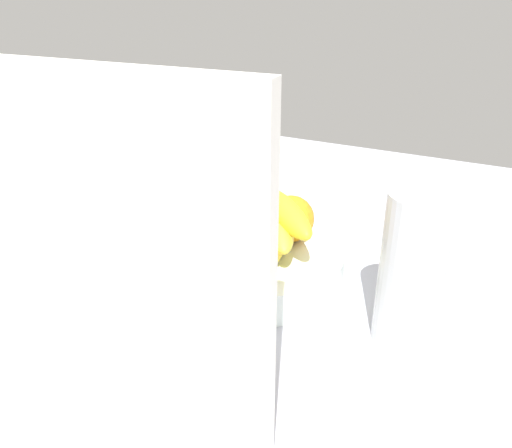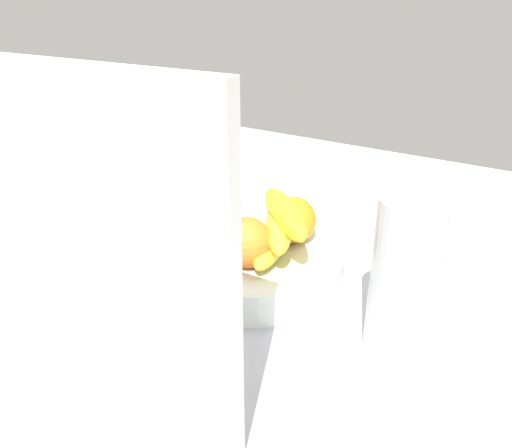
% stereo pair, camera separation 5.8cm
% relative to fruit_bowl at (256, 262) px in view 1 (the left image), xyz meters
% --- Properties ---
extents(ground_plane, '(1.80, 1.40, 0.03)m').
position_rel_fruit_bowl_xyz_m(ground_plane, '(0.00, -0.03, -0.04)').
color(ground_plane, '#AFB1BD').
extents(fruit_bowl, '(0.27, 0.27, 0.05)m').
position_rel_fruit_bowl_xyz_m(fruit_bowl, '(0.00, 0.00, 0.00)').
color(fruit_bowl, white).
rests_on(fruit_bowl, ground_plane).
extents(orange_front_left, '(0.07, 0.07, 0.07)m').
position_rel_fruit_bowl_xyz_m(orange_front_left, '(0.08, 0.01, 0.06)').
color(orange_front_left, orange).
rests_on(orange_front_left, fruit_bowl).
extents(orange_front_right, '(0.07, 0.07, 0.07)m').
position_rel_fruit_bowl_xyz_m(orange_front_right, '(-0.02, 0.05, 0.06)').
color(orange_front_right, orange).
rests_on(orange_front_right, fruit_bowl).
extents(orange_center, '(0.07, 0.07, 0.07)m').
position_rel_fruit_bowl_xyz_m(orange_center, '(-0.04, -0.05, 0.06)').
color(orange_center, orange).
rests_on(orange_center, fruit_bowl).
extents(banana_bunch, '(0.15, 0.18, 0.08)m').
position_rel_fruit_bowl_xyz_m(banana_bunch, '(-0.04, -0.01, 0.07)').
color(banana_bunch, yellow).
rests_on(banana_bunch, fruit_bowl).
extents(cutting_board, '(0.28, 0.03, 0.36)m').
position_rel_fruit_bowl_xyz_m(cutting_board, '(-0.03, 0.31, 0.16)').
color(cutting_board, white).
rests_on(cutting_board, ground_plane).
extents(thermos_tumbler, '(0.08, 0.08, 0.20)m').
position_rel_fruit_bowl_xyz_m(thermos_tumbler, '(-0.24, 0.05, 0.08)').
color(thermos_tumbler, '#B4B8BC').
rests_on(thermos_tumbler, ground_plane).
extents(jar_lid, '(0.07, 0.07, 0.01)m').
position_rel_fruit_bowl_xyz_m(jar_lid, '(0.23, -0.11, -0.02)').
color(jar_lid, white).
rests_on(jar_lid, ground_plane).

